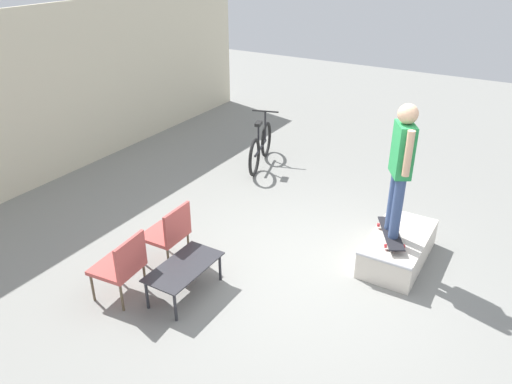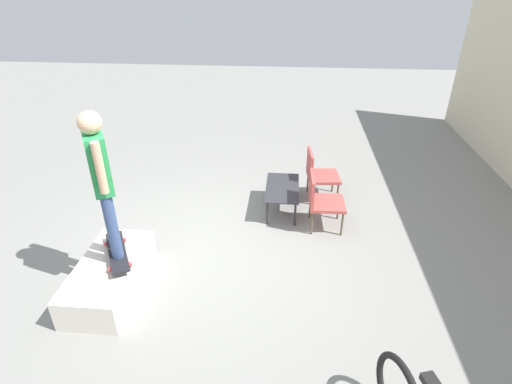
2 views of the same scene
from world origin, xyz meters
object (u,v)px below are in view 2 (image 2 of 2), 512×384
coffee_table (282,190)px  patio_chair_left (318,173)px  person_skater (101,175)px  skateboard_on_ramp (117,252)px  patio_chair_right (321,199)px  skate_ramp_box (110,277)px

coffee_table → patio_chair_left: patio_chair_left is taller
person_skater → skateboard_on_ramp: bearing=15.3°
patio_chair_right → skateboard_on_ramp: bearing=118.5°
coffee_table → person_skater: bearing=-45.4°
patio_chair_right → patio_chair_left: bearing=-1.9°
person_skater → coffee_table: 2.96m
coffee_table → patio_chair_left: bearing=126.1°
person_skater → coffee_table: bearing=104.9°
skateboard_on_ramp → coffee_table: bearing=106.5°
skateboard_on_ramp → patio_chair_left: patio_chair_left is taller
skate_ramp_box → skateboard_on_ramp: 0.33m
patio_chair_left → patio_chair_right: same height
skateboard_on_ramp → person_skater: size_ratio=0.48×
skate_ramp_box → coffee_table: size_ratio=1.41×
patio_chair_right → coffee_table: bearing=51.3°
skate_ramp_box → person_skater: (-0.14, 0.09, 1.32)m
coffee_table → patio_chair_left: 0.73m
skateboard_on_ramp → coffee_table: size_ratio=0.84×
skateboard_on_ramp → patio_chair_right: (-1.48, 2.53, 0.01)m
skateboard_on_ramp → patio_chair_right: size_ratio=0.97×
skateboard_on_ramp → patio_chair_left: (-2.34, 2.53, 0.01)m
skate_ramp_box → patio_chair_left: 3.62m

